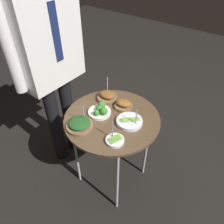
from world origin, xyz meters
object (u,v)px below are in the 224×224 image
object	(u,v)px
serving_cart	(112,123)
bowl_asparagus_back_right	(130,121)
bowl_broccoli_mid_right	(100,111)
bowl_roast_near_rim	(107,97)
bowl_asparagus_front_center	(115,140)
bowl_roast_front_right	(124,105)
waiter_figure	(48,51)
bowl_spinach_far_rim	(80,124)

from	to	relation	value
serving_cart	bowl_asparagus_back_right	bearing A→B (deg)	-78.17
bowl_broccoli_mid_right	bowl_roast_near_rim	world-z (taller)	bowl_roast_near_rim
bowl_asparagus_front_center	bowl_roast_near_rim	xyz separation A→B (m)	(0.31, 0.30, 0.01)
bowl_broccoli_mid_right	bowl_roast_near_rim	xyz separation A→B (m)	(0.16, 0.06, 0.00)
serving_cart	bowl_roast_front_right	distance (m)	0.16
bowl_roast_front_right	waiter_figure	xyz separation A→B (m)	(-0.17, 0.53, 0.32)
bowl_asparagus_front_center	bowl_roast_near_rim	world-z (taller)	bowl_roast_near_rim
bowl_broccoli_mid_right	waiter_figure	bearing A→B (deg)	91.89
bowl_roast_near_rim	waiter_figure	world-z (taller)	waiter_figure
waiter_figure	bowl_asparagus_back_right	bearing A→B (deg)	-84.94
bowl_broccoli_mid_right	bowl_asparagus_front_center	xyz separation A→B (m)	(-0.15, -0.24, -0.01)
serving_cart	bowl_asparagus_back_right	world-z (taller)	bowl_asparagus_back_right
serving_cart	bowl_broccoli_mid_right	bearing A→B (deg)	100.74
bowl_roast_front_right	bowl_asparagus_back_right	size ratio (longest dim) A/B	0.75
bowl_broccoli_mid_right	waiter_figure	xyz separation A→B (m)	(-0.01, 0.44, 0.32)
bowl_asparagus_front_center	bowl_roast_near_rim	bearing A→B (deg)	44.46
bowl_broccoli_mid_right	bowl_asparagus_front_center	bearing A→B (deg)	-121.93
bowl_roast_near_rim	waiter_figure	size ratio (longest dim) A/B	0.10
bowl_broccoli_mid_right	bowl_roast_front_right	world-z (taller)	bowl_broccoli_mid_right
bowl_asparagus_back_right	bowl_broccoli_mid_right	bearing A→B (deg)	101.38
bowl_broccoli_mid_right	bowl_spinach_far_rim	size ratio (longest dim) A/B	0.91
serving_cart	bowl_spinach_far_rim	world-z (taller)	bowl_spinach_far_rim
waiter_figure	bowl_roast_front_right	bearing A→B (deg)	-72.53
serving_cart	bowl_asparagus_front_center	bearing A→B (deg)	-138.09
bowl_asparagus_front_center	bowl_broccoli_mid_right	bearing A→B (deg)	58.07
bowl_asparagus_front_center	waiter_figure	xyz separation A→B (m)	(0.13, 0.68, 0.34)
bowl_roast_front_right	bowl_spinach_far_rim	distance (m)	0.36
bowl_broccoli_mid_right	bowl_roast_near_rim	bearing A→B (deg)	21.67
bowl_broccoli_mid_right	bowl_spinach_far_rim	distance (m)	0.19
serving_cart	bowl_broccoli_mid_right	distance (m)	0.12
bowl_roast_front_right	bowl_spinach_far_rim	xyz separation A→B (m)	(-0.34, 0.11, 0.00)
bowl_roast_front_right	bowl_spinach_far_rim	size ratio (longest dim) A/B	0.74
serving_cart	bowl_broccoli_mid_right	world-z (taller)	bowl_broccoli_mid_right
bowl_roast_front_right	waiter_figure	size ratio (longest dim) A/B	0.08
bowl_asparagus_back_right	bowl_roast_near_rim	bearing A→B (deg)	67.63
bowl_spinach_far_rim	waiter_figure	xyz separation A→B (m)	(0.17, 0.42, 0.32)
bowl_roast_near_rim	serving_cart	bearing A→B (deg)	-132.81
serving_cart	bowl_roast_near_rim	size ratio (longest dim) A/B	4.07
serving_cart	bowl_spinach_far_rim	xyz separation A→B (m)	(-0.20, 0.11, 0.08)
bowl_roast_front_right	bowl_roast_near_rim	xyz separation A→B (m)	(0.01, 0.16, 0.00)
bowl_spinach_far_rim	waiter_figure	distance (m)	0.56
bowl_asparagus_back_right	serving_cart	bearing A→B (deg)	101.83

